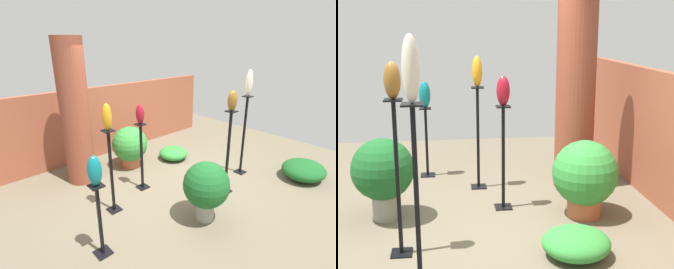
{
  "view_description": "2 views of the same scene",
  "coord_description": "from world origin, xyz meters",
  "views": [
    {
      "loc": [
        -3.06,
        -3.12,
        2.57
      ],
      "look_at": [
        -0.07,
        0.14,
        0.97
      ],
      "focal_mm": 28.0,
      "sensor_mm": 36.0,
      "label": 1
    },
    {
      "loc": [
        4.65,
        -0.33,
        2.15
      ],
      "look_at": [
        0.01,
        0.28,
        1.03
      ],
      "focal_mm": 50.0,
      "sensor_mm": 36.0,
      "label": 2
    }
  ],
  "objects": [
    {
      "name": "potted_plant_mid_left",
      "position": [
        -0.19,
        1.2,
        0.48
      ],
      "size": [
        0.74,
        0.74,
        0.88
      ],
      "color": "#B25B38",
      "rests_on": "ground"
    },
    {
      "name": "foliage_bed_east",
      "position": [
        0.74,
        0.85,
        0.14
      ],
      "size": [
        0.63,
        0.65,
        0.27
      ],
      "primitive_type": "ellipsoid",
      "color": "#338C38",
      "rests_on": "ground"
    },
    {
      "name": "art_vase_amber",
      "position": [
        -1.3,
        0.08,
        1.55
      ],
      "size": [
        0.15,
        0.13,
        0.39
      ],
      "primitive_type": "ellipsoid",
      "color": "orange",
      "rests_on": "pedestal_amber"
    },
    {
      "name": "art_vase_ruby",
      "position": [
        -0.55,
        0.32,
        1.41
      ],
      "size": [
        0.14,
        0.15,
        0.34
      ],
      "primitive_type": "ellipsoid",
      "color": "maroon",
      "rests_on": "pedestal_ruby"
    },
    {
      "name": "art_vase_ivory",
      "position": [
        1.3,
        -0.56,
        1.84
      ],
      "size": [
        0.14,
        0.13,
        0.49
      ],
      "primitive_type": "ellipsoid",
      "color": "beige",
      "rests_on": "pedestal_ivory"
    },
    {
      "name": "brick_wall_back",
      "position": [
        0.0,
        2.21,
        0.8
      ],
      "size": [
        5.6,
        0.12,
        1.6
      ],
      "primitive_type": "cube",
      "color": "#9E5138",
      "rests_on": "ground"
    },
    {
      "name": "ground_plane",
      "position": [
        0.0,
        0.0,
        0.0
      ],
      "size": [
        8.0,
        8.0,
        0.0
      ],
      "primitive_type": "plane",
      "color": "#6B604C"
    },
    {
      "name": "foliage_bed_west",
      "position": [
        2.0,
        -1.53,
        0.18
      ],
      "size": [
        0.86,
        0.79,
        0.35
      ],
      "primitive_type": "ellipsoid",
      "color": "#195923",
      "rests_on": "ground"
    },
    {
      "name": "pedestal_amber",
      "position": [
        -1.3,
        0.08,
        0.63
      ],
      "size": [
        0.2,
        0.2,
        1.36
      ],
      "color": "black",
      "rests_on": "ground"
    },
    {
      "name": "pedestal_bronze",
      "position": [
        0.47,
        -0.79,
        0.69
      ],
      "size": [
        0.2,
        0.2,
        1.5
      ],
      "color": "black",
      "rests_on": "ground"
    },
    {
      "name": "art_vase_teal",
      "position": [
        -1.89,
        -0.61,
        1.18
      ],
      "size": [
        0.17,
        0.16,
        0.37
      ],
      "primitive_type": "ellipsoid",
      "color": "#0F727A",
      "rests_on": "pedestal_teal"
    },
    {
      "name": "brick_pillar",
      "position": [
        -1.22,
        1.36,
        1.33
      ],
      "size": [
        0.51,
        0.51,
        2.65
      ],
      "primitive_type": "cylinder",
      "color": "brown",
      "rests_on": "ground"
    },
    {
      "name": "pedestal_ivory",
      "position": [
        1.3,
        -0.56,
        0.74
      ],
      "size": [
        0.2,
        0.2,
        1.59
      ],
      "color": "black",
      "rests_on": "ground"
    },
    {
      "name": "pedestal_teal",
      "position": [
        -1.89,
        -0.61,
        0.45
      ],
      "size": [
        0.2,
        0.2,
        0.99
      ],
      "color": "black",
      "rests_on": "ground"
    },
    {
      "name": "art_vase_bronze",
      "position": [
        0.47,
        -0.79,
        1.66
      ],
      "size": [
        0.16,
        0.15,
        0.33
      ],
      "primitive_type": "ellipsoid",
      "color": "brown",
      "rests_on": "pedestal_bronze"
    },
    {
      "name": "potted_plant_near_pillar",
      "position": [
        -0.4,
        -1.04,
        0.56
      ],
      "size": [
        0.69,
        0.69,
        0.93
      ],
      "color": "gray",
      "rests_on": "ground"
    },
    {
      "name": "pedestal_ruby",
      "position": [
        -0.55,
        0.32,
        0.57
      ],
      "size": [
        0.2,
        0.2,
        1.23
      ],
      "color": "black",
      "rests_on": "ground"
    }
  ]
}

